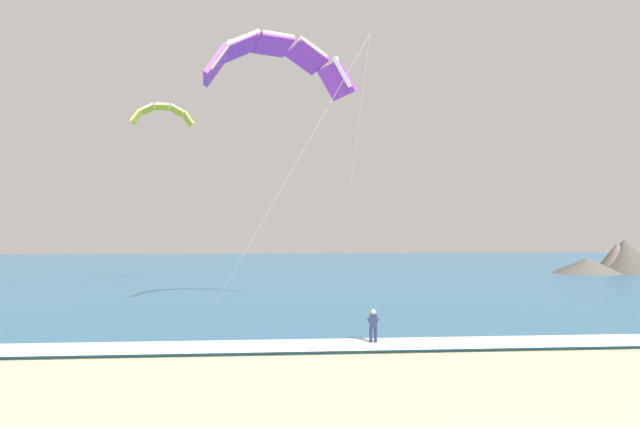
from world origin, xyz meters
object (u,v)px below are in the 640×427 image
surfboard (373,347)px  kite_primary (277,58)px  kitesurfer (373,326)px  kite_distant (162,112)px

surfboard → kite_primary: (-3.93, 8.64, 14.76)m
surfboard → kitesurfer: 0.91m
kite_primary → kite_distant: (-8.84, 19.45, 0.17)m
kite_primary → surfboard: bearing=-65.6°
surfboard → kitesurfer: bearing=79.9°
surfboard → kitesurfer: kitesurfer is taller
surfboard → kite_primary: 17.54m
surfboard → kite_distant: 34.27m
kitesurfer → kite_distant: kite_distant is taller
surfboard → kite_distant: bearing=114.4°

